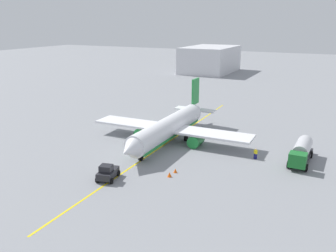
% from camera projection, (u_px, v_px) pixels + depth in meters
% --- Properties ---
extents(ground_plane, '(400.00, 400.00, 0.00)m').
position_uv_depth(ground_plane, '(168.00, 142.00, 63.30)').
color(ground_plane, gray).
extents(airplane, '(30.12, 29.32, 9.52)m').
position_uv_depth(airplane, '(169.00, 128.00, 63.01)').
color(airplane, white).
rests_on(airplane, ground).
extents(fuel_tanker, '(9.60, 2.97, 3.15)m').
position_uv_depth(fuel_tanker, '(301.00, 151.00, 53.95)').
color(fuel_tanker, '#2D2D33').
rests_on(fuel_tanker, ground).
extents(pushback_tug, '(3.96, 3.02, 2.20)m').
position_uv_depth(pushback_tug, '(108.00, 172.00, 48.24)').
color(pushback_tug, '#232328').
rests_on(pushback_tug, ground).
extents(refueling_worker, '(0.62, 0.62, 1.71)m').
position_uv_depth(refueling_worker, '(255.00, 154.00, 55.54)').
color(refueling_worker, navy).
rests_on(refueling_worker, ground).
extents(safety_cone_nose, '(0.61, 0.61, 0.68)m').
position_uv_depth(safety_cone_nose, '(170.00, 175.00, 49.20)').
color(safety_cone_nose, '#F2590F').
rests_on(safety_cone_nose, ground).
extents(safety_cone_wingtip, '(0.53, 0.53, 0.59)m').
position_uv_depth(safety_cone_wingtip, '(175.00, 171.00, 50.60)').
color(safety_cone_wingtip, '#F2590F').
rests_on(safety_cone_wingtip, ground).
extents(distant_hangar, '(28.45, 18.17, 10.42)m').
position_uv_depth(distant_hangar, '(210.00, 59.00, 148.84)').
color(distant_hangar, silver).
rests_on(distant_hangar, ground).
extents(taxi_line_marking, '(64.22, 1.11, 0.01)m').
position_uv_depth(taxi_line_marking, '(168.00, 142.00, 63.30)').
color(taxi_line_marking, yellow).
rests_on(taxi_line_marking, ground).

